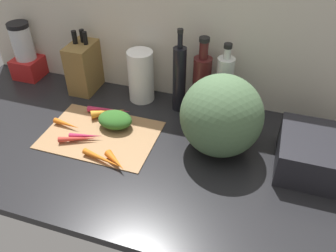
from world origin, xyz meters
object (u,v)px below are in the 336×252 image
(carrot_0, at_px, (67,124))
(dish_rack, at_px, (316,154))
(winter_squash, at_px, (221,116))
(bottle_2, at_px, (224,85))
(knife_block, at_px, (84,67))
(blender_appliance, at_px, (26,54))
(paper_towel_roll, at_px, (141,76))
(carrot_2, at_px, (108,112))
(bottle_1, at_px, (202,81))
(carrot_5, at_px, (86,136))
(cutting_board, at_px, (101,134))
(carrot_6, at_px, (103,159))
(carrot_1, at_px, (78,139))
(carrot_3, at_px, (109,110))
(carrot_4, at_px, (115,161))

(carrot_0, xyz_separation_m, dish_rack, (0.90, 0.06, 0.04))
(winter_squash, bearing_deg, bottle_2, 98.37)
(knife_block, bearing_deg, blender_appliance, 177.16)
(paper_towel_roll, xyz_separation_m, dish_rack, (0.70, -0.22, -0.05))
(carrot_2, xyz_separation_m, knife_block, (-0.19, 0.17, 0.09))
(bottle_1, distance_m, dish_rack, 0.51)
(carrot_5, distance_m, knife_block, 0.38)
(cutting_board, distance_m, blender_appliance, 0.61)
(cutting_board, distance_m, carrot_6, 0.16)
(carrot_6, bearing_deg, cutting_board, 120.02)
(carrot_6, relative_size, bottle_1, 0.54)
(bottle_2, bearing_deg, dish_rack, -32.45)
(carrot_2, height_order, carrot_5, carrot_2)
(cutting_board, relative_size, carrot_1, 2.95)
(carrot_2, xyz_separation_m, carrot_3, (-0.01, 0.02, -0.00))
(knife_block, xyz_separation_m, bottle_1, (0.52, 0.01, 0.02))
(carrot_0, distance_m, carrot_3, 0.18)
(knife_block, height_order, blender_appliance, knife_block)
(carrot_1, distance_m, carrot_2, 0.18)
(cutting_board, xyz_separation_m, carrot_1, (-0.06, -0.06, 0.01))
(carrot_4, xyz_separation_m, carrot_6, (-0.04, -0.00, -0.00))
(carrot_2, bearing_deg, knife_block, 137.31)
(carrot_3, xyz_separation_m, carrot_6, (0.11, -0.27, -0.00))
(paper_towel_roll, height_order, bottle_1, bottle_1)
(carrot_0, bearing_deg, carrot_1, -37.02)
(carrot_2, distance_m, bottle_2, 0.47)
(carrot_1, relative_size, paper_towel_roll, 0.65)
(carrot_1, distance_m, bottle_1, 0.53)
(winter_squash, bearing_deg, carrot_1, -165.46)
(carrot_1, xyz_separation_m, winter_squash, (0.49, 0.13, 0.13))
(bottle_1, height_order, bottle_2, bottle_1)
(bottle_1, bearing_deg, cutting_board, -137.02)
(carrot_1, bearing_deg, bottle_2, 37.60)
(winter_squash, height_order, paper_towel_roll, winter_squash)
(dish_rack, bearing_deg, carrot_1, -171.14)
(carrot_2, xyz_separation_m, carrot_6, (0.10, -0.25, -0.01))
(dish_rack, bearing_deg, carrot_5, -172.56)
(knife_block, relative_size, blender_appliance, 1.03)
(cutting_board, bearing_deg, knife_block, 126.23)
(carrot_5, height_order, bottle_2, bottle_2)
(carrot_5, height_order, blender_appliance, blender_appliance)
(carrot_1, relative_size, knife_block, 0.53)
(carrot_0, bearing_deg, dish_rack, 3.99)
(winter_squash, bearing_deg, carrot_3, 171.52)
(bottle_2, bearing_deg, carrot_2, -157.38)
(carrot_5, height_order, winter_squash, winter_squash)
(carrot_3, bearing_deg, carrot_5, -93.49)
(carrot_4, xyz_separation_m, paper_towel_roll, (-0.06, 0.42, 0.09))
(carrot_0, height_order, carrot_2, carrot_2)
(carrot_6, xyz_separation_m, blender_appliance, (-0.60, 0.44, 0.09))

